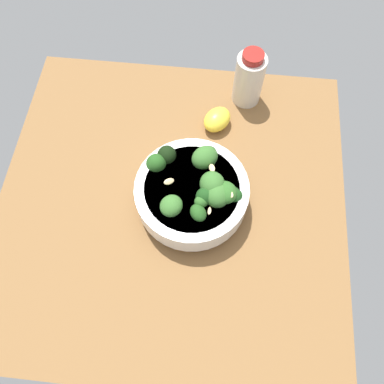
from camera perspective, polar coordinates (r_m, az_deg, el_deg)
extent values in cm
cube|color=brown|center=(74.62, -2.94, -1.94)|extent=(63.66, 63.66, 4.48)
cylinder|color=white|center=(71.69, 0.00, -1.08)|extent=(10.80, 10.80, 1.60)
cylinder|color=white|center=(68.78, 0.00, 0.00)|extent=(19.63, 19.63, 4.79)
cylinder|color=silver|center=(66.97, 0.00, 0.72)|extent=(16.30, 16.30, 0.80)
cylinder|color=#589D47|center=(66.21, 0.89, -3.62)|extent=(1.76, 1.48, 1.87)
ellipsoid|color=#23511C|center=(64.66, 0.91, -3.09)|extent=(4.73, 4.19, 3.96)
cylinder|color=#3C7A32|center=(68.34, 5.94, -0.64)|extent=(1.11, 1.28, 1.19)
ellipsoid|color=#194216|center=(67.19, 6.04, -0.19)|extent=(3.73, 3.97, 3.41)
cylinder|color=#589D47|center=(71.59, 2.52, 5.07)|extent=(1.63, 1.66, 1.21)
ellipsoid|color=black|center=(70.36, 2.57, 5.66)|extent=(3.86, 4.06, 3.68)
cylinder|color=#4A8F3C|center=(67.40, 4.63, -0.72)|extent=(2.34, 2.15, 1.74)
ellipsoid|color=#2D6023|center=(65.72, 4.75, -0.05)|extent=(6.33, 6.22, 4.00)
cylinder|color=#4A8F3C|center=(66.16, -2.95, -2.57)|extent=(2.03, 2.02, 1.49)
ellipsoid|color=#386B2B|center=(64.64, -3.02, -2.01)|extent=(5.67, 5.38, 3.91)
cylinder|color=#4A8F3C|center=(67.03, 2.08, -1.13)|extent=(1.42, 1.49, 1.26)
ellipsoid|color=#194216|center=(65.64, 2.13, -0.59)|extent=(4.63, 4.48, 4.02)
cylinder|color=#3C7A32|center=(71.23, -3.60, 4.53)|extent=(1.61, 1.73, 1.73)
ellipsoid|color=black|center=(69.64, -3.69, 5.28)|extent=(4.40, 4.41, 4.93)
cylinder|color=#4A8F3C|center=(66.36, 1.36, -1.83)|extent=(1.26, 1.29, 1.23)
ellipsoid|color=#2D6023|center=(65.15, 1.38, -1.37)|extent=(3.69, 3.57, 3.23)
cylinder|color=#589D47|center=(67.60, 2.89, 0.47)|extent=(1.76, 1.90, 1.46)
ellipsoid|color=#386B2B|center=(66.03, 2.96, 1.13)|extent=(6.69, 6.24, 5.22)
cylinder|color=#4A8F3C|center=(67.98, 6.00, -1.12)|extent=(1.54, 1.34, 1.48)
ellipsoid|color=#194216|center=(66.66, 6.12, -0.62)|extent=(4.20, 4.01, 4.24)
cylinder|color=#2F662B|center=(70.50, -5.08, 3.42)|extent=(1.63, 1.68, 1.44)
ellipsoid|color=#23511C|center=(69.00, -5.19, 4.10)|extent=(4.80, 4.47, 4.74)
cylinder|color=#2F662B|center=(70.12, 1.81, 4.31)|extent=(2.14, 2.14, 1.04)
ellipsoid|color=#386B2B|center=(68.68, 1.85, 4.99)|extent=(6.89, 6.93, 4.92)
cylinder|color=#4A8F3C|center=(67.24, 3.59, -1.05)|extent=(2.04, 2.18, 1.60)
ellipsoid|color=#386B2B|center=(65.59, 3.68, -0.41)|extent=(4.72, 4.82, 4.68)
ellipsoid|color=#DBBC84|center=(65.50, -2.91, 1.68)|extent=(2.04, 1.79, 0.93)
ellipsoid|color=#DBBC84|center=(65.01, 2.38, -2.62)|extent=(1.45, 2.05, 1.12)
ellipsoid|color=#DBBC84|center=(66.71, 2.90, 3.50)|extent=(1.59, 2.07, 1.06)
ellipsoid|color=#DBBC84|center=(64.43, 5.44, -0.17)|extent=(1.92, 2.06, 0.78)
ellipsoid|color=yellow|center=(79.16, 3.64, 10.42)|extent=(7.29, 7.62, 3.94)
cylinder|color=beige|center=(81.31, 8.20, 15.78)|extent=(5.78, 5.78, 10.99)
cylinder|color=maroon|center=(76.80, 8.83, 18.78)|extent=(4.07, 4.07, 1.37)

